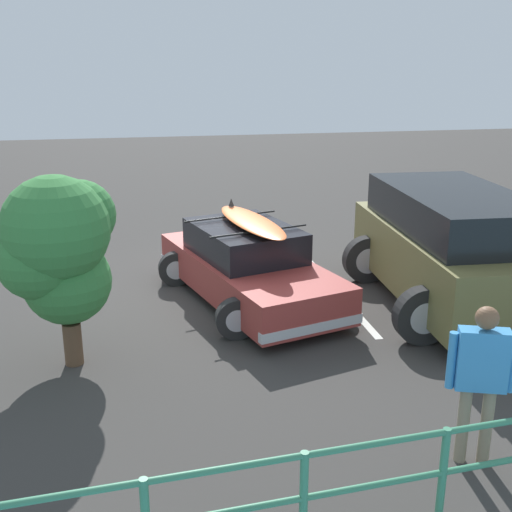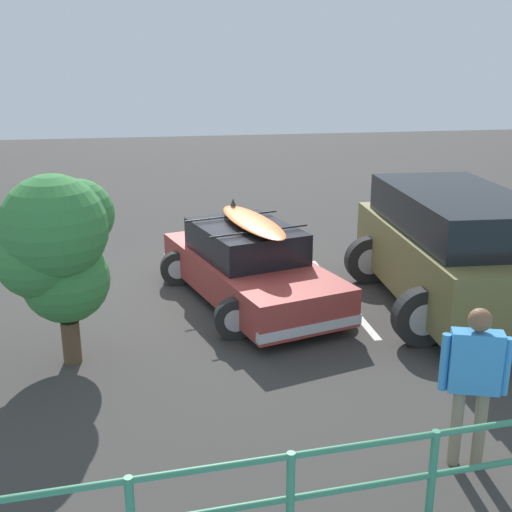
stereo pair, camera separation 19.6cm
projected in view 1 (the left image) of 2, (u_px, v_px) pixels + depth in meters
The scene contains 7 objects.
ground_plane at pixel (226, 294), 10.83m from camera, with size 44.00×44.00×0.02m, color #383533.
parking_stripe at pixel (339, 294), 10.84m from camera, with size 3.69×0.12×0.00m, color silver.
sedan_car at pixel (248, 266), 10.41m from camera, with size 2.84×4.31×1.51m.
suv_car at pixel (452, 247), 10.06m from camera, with size 2.88×4.55×1.87m.
person_bystander at pixel (481, 371), 6.09m from camera, with size 0.61×0.33×1.65m.
railing_fence at pixel (304, 488), 5.05m from camera, with size 7.48×0.61×0.93m.
bush_near_left at pixel (55, 242), 7.95m from camera, with size 1.49×1.45×2.50m.
Camera 1 is at (1.45, 10.04, 3.87)m, focal length 45.00 mm.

